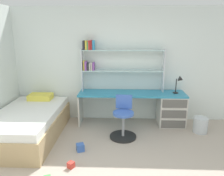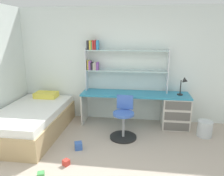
{
  "view_description": "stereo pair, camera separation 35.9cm",
  "coord_description": "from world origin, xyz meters",
  "views": [
    {
      "loc": [
        -0.03,
        -2.3,
        2.0
      ],
      "look_at": [
        -0.18,
        1.48,
        1.01
      ],
      "focal_mm": 34.34,
      "sensor_mm": 36.0,
      "label": 1
    },
    {
      "loc": [
        0.33,
        -2.27,
        2.0
      ],
      "look_at": [
        -0.18,
        1.48,
        1.01
      ],
      "focal_mm": 34.34,
      "sensor_mm": 36.0,
      "label": 2
    }
  ],
  "objects": [
    {
      "name": "room_shell",
      "position": [
        -1.23,
        1.24,
        1.27
      ],
      "size": [
        5.81,
        5.95,
        2.53
      ],
      "color": "silver",
      "rests_on": "ground_plane"
    },
    {
      "name": "desk",
      "position": [
        0.85,
        2.18,
        0.41
      ],
      "size": [
        2.3,
        0.55,
        0.72
      ],
      "color": "teal",
      "rests_on": "ground_plane"
    },
    {
      "name": "bookshelf_hutch",
      "position": [
        -0.23,
        2.34,
        1.39
      ],
      "size": [
        1.79,
        0.22,
        1.11
      ],
      "color": "silver",
      "rests_on": "desk"
    },
    {
      "name": "desk_lamp",
      "position": [
        1.23,
        2.14,
        0.98
      ],
      "size": [
        0.2,
        0.17,
        0.38
      ],
      "color": "black",
      "rests_on": "desk"
    },
    {
      "name": "swivel_chair",
      "position": [
        0.04,
        1.55,
        0.33
      ],
      "size": [
        0.52,
        0.52,
        0.81
      ],
      "color": "black",
      "rests_on": "ground_plane"
    },
    {
      "name": "bed_platform",
      "position": [
        -1.8,
        1.48,
        0.27
      ],
      "size": [
        1.16,
        1.98,
        0.66
      ],
      "color": "tan",
      "rests_on": "ground_plane"
    },
    {
      "name": "waste_bin",
      "position": [
        1.62,
        1.8,
        0.16
      ],
      "size": [
        0.29,
        0.29,
        0.31
      ],
      "primitive_type": "cylinder",
      "color": "silver",
      "rests_on": "ground_plane"
    },
    {
      "name": "toy_block_green_0",
      "position": [
        -1.01,
        0.17,
        0.05
      ],
      "size": [
        0.12,
        0.12,
        0.09
      ],
      "primitive_type": "cube",
      "rotation": [
        0.0,
        0.0,
        1.91
      ],
      "color": "#479E51",
      "rests_on": "ground_plane"
    },
    {
      "name": "toy_block_red_1",
      "position": [
        -0.76,
        0.52,
        0.05
      ],
      "size": [
        0.12,
        0.12,
        0.09
      ],
      "primitive_type": "cube",
      "rotation": [
        0.0,
        0.0,
        1.06
      ],
      "color": "red",
      "rests_on": "ground_plane"
    },
    {
      "name": "toy_block_blue_2",
      "position": [
        -0.71,
        0.99,
        0.06
      ],
      "size": [
        0.17,
        0.17,
        0.13
      ],
      "primitive_type": "cube",
      "rotation": [
        0.0,
        0.0,
        1.96
      ],
      "color": "#3860B7",
      "rests_on": "ground_plane"
    }
  ]
}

